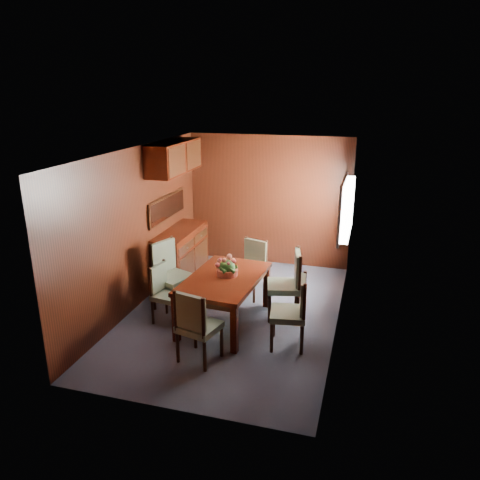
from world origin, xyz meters
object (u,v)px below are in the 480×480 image
(chair_head, at_px, (196,323))
(flower_centerpiece, at_px, (227,265))
(chair_right_near, at_px, (294,308))
(sideboard, at_px, (181,255))
(chair_left_near, at_px, (165,290))
(dining_table, at_px, (224,283))

(chair_head, distance_m, flower_centerpiece, 1.17)
(flower_centerpiece, bearing_deg, chair_right_near, -22.25)
(sideboard, xyz_separation_m, chair_head, (1.18, -2.35, 0.08))
(chair_left_near, bearing_deg, sideboard, -157.59)
(sideboard, relative_size, chair_left_near, 1.63)
(chair_right_near, bearing_deg, flower_centerpiece, 59.18)
(chair_right_near, bearing_deg, chair_head, 115.11)
(chair_head, height_order, flower_centerpiece, flower_centerpiece)
(chair_left_near, xyz_separation_m, flower_centerpiece, (0.86, 0.23, 0.38))
(sideboard, height_order, flower_centerpiece, flower_centerpiece)
(dining_table, bearing_deg, sideboard, 137.04)
(chair_right_near, distance_m, chair_head, 1.28)
(chair_right_near, xyz_separation_m, chair_head, (-1.06, -0.71, -0.00))
(dining_table, xyz_separation_m, flower_centerpiece, (0.02, 0.07, 0.25))
(dining_table, height_order, chair_left_near, chair_left_near)
(dining_table, bearing_deg, chair_left_near, -164.76)
(dining_table, bearing_deg, chair_right_near, -14.46)
(chair_left_near, relative_size, chair_right_near, 0.89)
(dining_table, xyz_separation_m, chair_right_near, (1.04, -0.35, -0.07))
(flower_centerpiece, bearing_deg, sideboard, 135.10)
(sideboard, relative_size, flower_centerpiece, 4.45)
(flower_centerpiece, bearing_deg, dining_table, -108.81)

